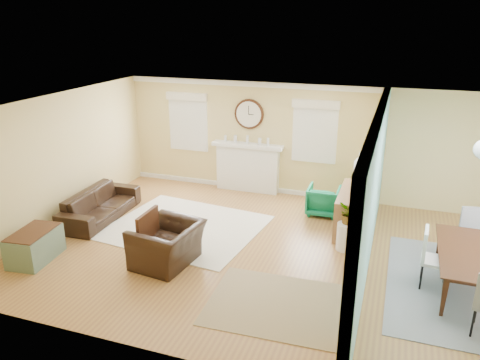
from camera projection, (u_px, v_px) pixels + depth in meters
name	position (u px, v px, depth m)	size (l,w,h in m)	color
floor	(277.00, 254.00, 8.33)	(9.00, 9.00, 0.00)	#935F36
wall_back	(312.00, 142.00, 10.57)	(9.00, 0.02, 2.60)	#DAC370
wall_front	(211.00, 272.00, 5.22)	(9.00, 0.02, 2.60)	#DAC370
wall_left	(59.00, 160.00, 9.28)	(0.02, 6.00, 2.60)	#DAC370
ceiling	(281.00, 109.00, 7.46)	(9.00, 6.00, 0.02)	white
partition	(373.00, 187.00, 7.66)	(0.17, 6.00, 2.60)	#DAC370
fireplace	(248.00, 167.00, 11.16)	(1.70, 0.30, 1.17)	white
wall_clock	(249.00, 114.00, 10.82)	(0.70, 0.07, 0.70)	#442110
window_left	(188.00, 118.00, 11.35)	(1.05, 0.13, 1.42)	white
window_right	(315.00, 127.00, 10.39)	(1.05, 0.13, 1.42)	white
rug_cream	(185.00, 227.00, 9.36)	(2.88, 2.50, 0.02)	beige
rug_jute	(276.00, 304.00, 6.86)	(1.98, 1.62, 0.01)	tan
rug_grey	(471.00, 291.00, 7.19)	(2.47, 3.09, 0.01)	gray
sofa	(100.00, 205.00, 9.71)	(2.02, 0.79, 0.59)	black
eames_chair	(167.00, 245.00, 7.88)	(1.11, 0.97, 0.72)	black
green_chair	(323.00, 200.00, 9.90)	(0.65, 0.67, 0.61)	#136145
trunk	(35.00, 246.00, 8.04)	(0.67, 0.99, 0.54)	#5B725B
credenza	(351.00, 210.00, 9.15)	(0.51, 1.49, 0.80)	olive
tv	(353.00, 176.00, 8.92)	(1.10, 0.14, 0.64)	black
garden_stool	(346.00, 237.00, 8.40)	(0.34, 0.34, 0.50)	white
potted_plant	(348.00, 214.00, 8.25)	(0.35, 0.30, 0.39)	#337F33
dining_table	(474.00, 272.00, 7.09)	(1.86, 1.04, 0.65)	#442110
dining_chair_n	(475.00, 232.00, 7.88)	(0.49, 0.49, 0.94)	gray
dining_chair_w	(436.00, 255.00, 7.13)	(0.45, 0.45, 0.95)	white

